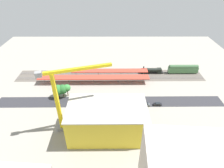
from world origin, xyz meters
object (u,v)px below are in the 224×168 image
passenger_coach (183,69)px  street_tree_0 (63,89)px  platform_canopy_far (110,71)px  parked_car_1 (146,105)px  platform_canopy_near (93,77)px  parked_car_0 (157,104)px  parked_car_3 (119,105)px  street_tree_1 (67,88)px  tower_crane (63,95)px  box_truck_1 (110,108)px  box_truck_0 (132,106)px  construction_building (107,120)px  traffic_light (100,101)px  parked_car_2 (133,105)px  locomotive (152,71)px  street_tree_2 (58,90)px

passenger_coach → street_tree_0: size_ratio=2.61×
platform_canopy_far → parked_car_1: (-19.06, 29.68, -3.57)m
platform_canopy_near → parked_car_0: 41.63m
parked_car_3 → street_tree_1: street_tree_1 is taller
parked_car_0 → tower_crane: size_ratio=0.14×
passenger_coach → box_truck_1: passenger_coach is taller
tower_crane → box_truck_0: (-30.19, -12.50, -16.87)m
construction_building → traffic_light: construction_building is taller
parked_car_1 → street_tree_0: (44.77, -8.20, 4.05)m
street_tree_1 → parked_car_2: bearing=165.6°
box_truck_0 → parked_car_1: bearing=-160.5°
locomotive → street_tree_0: size_ratio=1.98×
tower_crane → street_tree_1: size_ratio=4.12×
platform_canopy_near → construction_building: 41.26m
parked_car_0 → street_tree_2: 54.32m
parked_car_3 → platform_canopy_far: bearing=-80.1°
passenger_coach → parked_car_0: 41.36m
construction_building → street_tree_2: bearing=-43.3°
parked_car_1 → parked_car_2: size_ratio=1.03×
construction_building → parked_car_2: bearing=-127.8°
construction_building → street_tree_0: (25.03, -26.15, -2.20)m
parked_car_1 → street_tree_0: 45.70m
street_tree_1 → locomotive: bearing=-154.1°
traffic_light → box_truck_1: bearing=157.9°
platform_canopy_far → street_tree_1: size_ratio=6.63×
box_truck_0 → box_truck_1: (11.31, 0.71, -0.12)m
tower_crane → locomotive: bearing=-133.7°
parked_car_2 → parked_car_3: 7.50m
parked_car_1 → traffic_light: (24.01, 1.07, 3.26)m
passenger_coach → street_tree_1: (72.69, 25.27, 2.08)m
parked_car_2 → traffic_light: traffic_light is taller
parked_car_1 → tower_crane: bearing=21.9°
traffic_light → parked_car_2: bearing=-178.1°
box_truck_1 → street_tree_2: 30.95m
locomotive → passenger_coach: 20.65m
parked_car_1 → platform_canopy_far: bearing=-57.3°
street_tree_0 → street_tree_2: 2.60m
parked_car_0 → box_truck_0: (13.60, 2.94, 1.01)m
passenger_coach → construction_building: construction_building is taller
parked_car_3 → tower_crane: size_ratio=0.15×
tower_crane → parked_car_1: bearing=-158.1°
parked_car_3 → construction_building: (5.85, 17.92, 6.24)m
parked_car_1 → parked_car_2: 6.42m
passenger_coach → box_truck_1: bearing=37.5°
tower_crane → parked_car_2: bearing=-154.8°
street_tree_0 → street_tree_2: (2.55, 0.48, -0.09)m
parked_car_1 → parked_car_2: bearing=4.3°
parked_car_2 → passenger_coach: bearing=-136.6°
parked_car_0 → parked_car_1: 6.36m
box_truck_0 → parked_car_3: bearing=-21.0°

